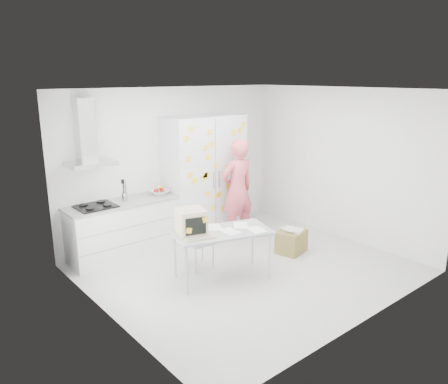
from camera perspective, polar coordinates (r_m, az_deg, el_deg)
floor at (r=6.86m, az=3.11°, el=-10.03°), size 4.50×4.00×0.02m
walls at (r=6.94m, az=-0.77°, el=2.17°), size 4.52×4.01×2.70m
ceiling at (r=6.22m, az=3.48°, el=13.21°), size 4.50×4.00×0.02m
counter_run at (r=7.36m, az=-12.93°, el=-4.60°), size 1.84×0.63×1.28m
range_hood at (r=6.95m, az=-17.50°, el=6.59°), size 0.70×0.48×1.01m
tall_cabinet at (r=8.00m, az=-2.57°, el=2.05°), size 1.50×0.68×2.20m
person at (r=7.79m, az=1.78°, el=0.30°), size 0.69×0.47×1.82m
desk at (r=6.17m, az=-2.79°, el=-4.56°), size 1.51×1.07×1.09m
chair at (r=6.79m, az=-3.61°, el=-5.78°), size 0.42×0.42×0.86m
cardboard_box at (r=7.46m, az=8.80°, el=-6.34°), size 0.55×0.48×0.42m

